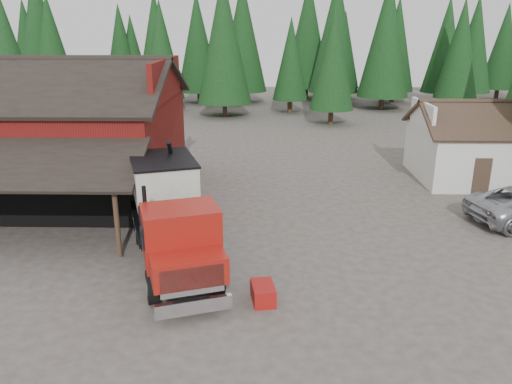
{
  "coord_description": "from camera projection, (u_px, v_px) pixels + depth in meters",
  "views": [
    {
      "loc": [
        0.06,
        -15.49,
        8.53
      ],
      "look_at": [
        -0.33,
        4.75,
        1.8
      ],
      "focal_mm": 35.0,
      "sensor_mm": 36.0,
      "label": 1
    }
  ],
  "objects": [
    {
      "name": "feed_truck",
      "position": [
        170.0,
        211.0,
        18.7
      ],
      "size": [
        5.23,
        9.57,
        4.18
      ],
      "rotation": [
        0.0,
        0.0,
        0.32
      ],
      "color": "black",
      "rests_on": "ground"
    },
    {
      "name": "farmhouse",
      "position": [
        488.0,
        151.0,
        28.95
      ],
      "size": [
        8.6,
        6.42,
        4.65
      ],
      "color": "silver",
      "rests_on": "ground"
    },
    {
      "name": "equip_box",
      "position": [
        263.0,
        293.0,
        16.19
      ],
      "size": [
        0.86,
        1.2,
        0.6
      ],
      "primitive_type": "cube",
      "rotation": [
        0.0,
        0.0,
        0.16
      ],
      "color": "maroon",
      "rests_on": "ground"
    },
    {
      "name": "near_pine_b",
      "position": [
        333.0,
        58.0,
        43.88
      ],
      "size": [
        3.96,
        3.96,
        10.4
      ],
      "color": "#382619",
      "rests_on": "ground"
    },
    {
      "name": "red_barn",
      "position": [
        55.0,
        144.0,
        26.14
      ],
      "size": [
        12.8,
        13.63,
        7.18
      ],
      "color": "maroon",
      "rests_on": "ground"
    },
    {
      "name": "ground",
      "position": [
        263.0,
        284.0,
        17.39
      ],
      "size": [
        120.0,
        120.0,
        0.0
      ],
      "primitive_type": "plane",
      "color": "#473E38",
      "rests_on": "ground"
    },
    {
      "name": "near_pine_d",
      "position": [
        224.0,
        39.0,
        47.39
      ],
      "size": [
        5.28,
        5.28,
        13.4
      ],
      "color": "#382619",
      "rests_on": "ground"
    },
    {
      "name": "conifer_backdrop",
      "position": [
        265.0,
        105.0,
        57.23
      ],
      "size": [
        76.0,
        16.0,
        16.0
      ],
      "primitive_type": null,
      "color": "black",
      "rests_on": "ground"
    },
    {
      "name": "near_pine_a",
      "position": [
        7.0,
        53.0,
        42.35
      ],
      "size": [
        4.4,
        4.4,
        11.4
      ],
      "color": "#382619",
      "rests_on": "ground"
    }
  ]
}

